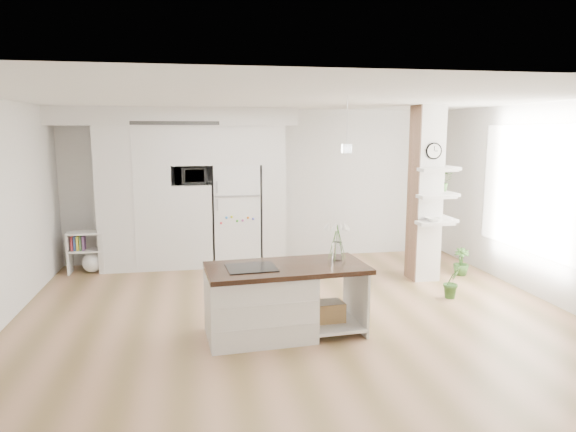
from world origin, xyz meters
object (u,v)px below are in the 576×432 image
object	(u,v)px
kitchen_island	(270,300)
floor_plant_a	(452,282)
refrigerator	(236,214)
bookshelf	(89,255)

from	to	relation	value
kitchen_island	floor_plant_a	distance (m)	2.85
floor_plant_a	refrigerator	bearing A→B (deg)	138.68
refrigerator	kitchen_island	xyz separation A→B (m)	(0.11, -3.36, -0.45)
refrigerator	floor_plant_a	world-z (taller)	refrigerator
kitchen_island	bookshelf	xyz separation A→B (m)	(-2.56, 3.17, -0.13)
kitchen_island	floor_plant_a	xyz separation A→B (m)	(2.70, 0.88, -0.20)
refrigerator	floor_plant_a	bearing A→B (deg)	-41.32
refrigerator	bookshelf	xyz separation A→B (m)	(-2.45, -0.18, -0.57)
kitchen_island	floor_plant_a	bearing A→B (deg)	13.79
refrigerator	bookshelf	distance (m)	2.52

